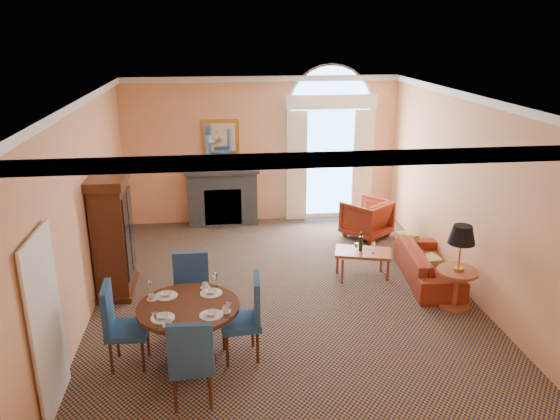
{
  "coord_description": "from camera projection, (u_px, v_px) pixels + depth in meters",
  "views": [
    {
      "loc": [
        -1.04,
        -7.98,
        4.16
      ],
      "look_at": [
        0.0,
        0.5,
        1.3
      ],
      "focal_mm": 35.0,
      "sensor_mm": 36.0,
      "label": 1
    }
  ],
  "objects": [
    {
      "name": "room_envelope",
      "position": [
        277.0,
        136.0,
        8.78
      ],
      "size": [
        6.04,
        7.52,
        3.45
      ],
      "color": "#FFB179",
      "rests_on": "ground"
    },
    {
      "name": "dining_chair_west",
      "position": [
        118.0,
        321.0,
        6.89
      ],
      "size": [
        0.54,
        0.53,
        1.13
      ],
      "rotation": [
        0.0,
        0.0,
        -1.62
      ],
      "color": "navy",
      "rests_on": "ground"
    },
    {
      "name": "dining_chair_south",
      "position": [
        191.0,
        358.0,
        6.12
      ],
      "size": [
        0.53,
        0.55,
        1.13
      ],
      "rotation": [
        0.0,
        0.0,
        0.06
      ],
      "color": "navy",
      "rests_on": "ground"
    },
    {
      "name": "dining_table",
      "position": [
        189.0,
        321.0,
        6.97
      ],
      "size": [
        1.31,
        1.31,
        1.02
      ],
      "color": "#3B1B0D",
      "rests_on": "ground"
    },
    {
      "name": "armoire",
      "position": [
        113.0,
        237.0,
        8.8
      ],
      "size": [
        0.57,
        1.01,
        1.98
      ],
      "color": "#3B1B0D",
      "rests_on": "ground"
    },
    {
      "name": "ground",
      "position": [
        284.0,
        295.0,
        8.95
      ],
      "size": [
        7.5,
        7.5,
        0.0
      ],
      "primitive_type": "plane",
      "color": "#131E3C",
      "rests_on": "ground"
    },
    {
      "name": "dining_chair_east",
      "position": [
        248.0,
        312.0,
        7.09
      ],
      "size": [
        0.56,
        0.55,
        1.13
      ],
      "rotation": [
        0.0,
        0.0,
        1.66
      ],
      "color": "navy",
      "rests_on": "ground"
    },
    {
      "name": "side_table",
      "position": [
        460.0,
        256.0,
        8.28
      ],
      "size": [
        0.63,
        0.63,
        1.33
      ],
      "color": "#A55031",
      "rests_on": "ground"
    },
    {
      "name": "dining_chair_north",
      "position": [
        191.0,
        287.0,
        7.78
      ],
      "size": [
        0.65,
        0.65,
        1.13
      ],
      "rotation": [
        0.0,
        0.0,
        2.76
      ],
      "color": "navy",
      "rests_on": "ground"
    },
    {
      "name": "sofa",
      "position": [
        428.0,
        265.0,
        9.39
      ],
      "size": [
        0.97,
        2.02,
        0.57
      ],
      "primitive_type": "imported",
      "rotation": [
        0.0,
        0.0,
        1.46
      ],
      "color": "maroon",
      "rests_on": "ground"
    },
    {
      "name": "armchair",
      "position": [
        366.0,
        218.0,
        11.35
      ],
      "size": [
        1.19,
        1.19,
        0.78
      ],
      "primitive_type": "imported",
      "rotation": [
        0.0,
        0.0,
        3.82
      ],
      "color": "maroon",
      "rests_on": "ground"
    },
    {
      "name": "coffee_table",
      "position": [
        363.0,
        253.0,
        9.46
      ],
      "size": [
        1.06,
        0.77,
        0.82
      ],
      "rotation": [
        0.0,
        0.0,
        -0.28
      ],
      "color": "#A55031",
      "rests_on": "ground"
    }
  ]
}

